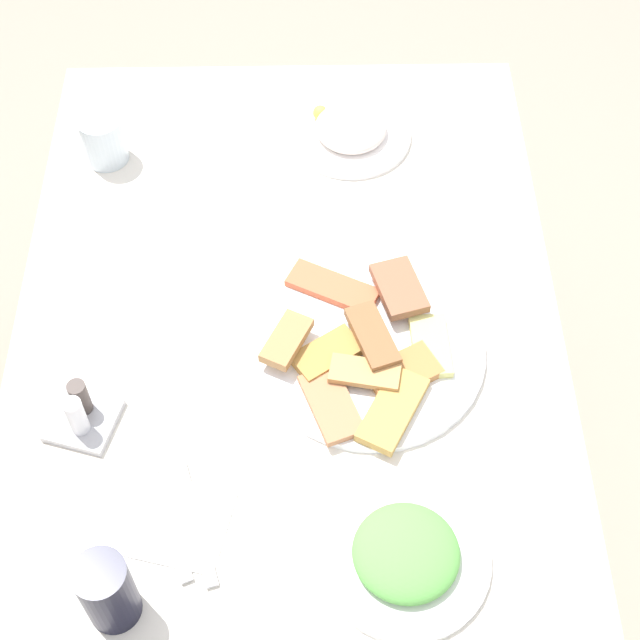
{
  "coord_description": "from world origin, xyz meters",
  "views": [
    {
      "loc": [
        -0.85,
        -0.03,
        1.92
      ],
      "look_at": [
        -0.02,
        -0.05,
        0.77
      ],
      "focal_mm": 53.95,
      "sensor_mm": 36.0,
      "label": 1
    }
  ],
  "objects_px": {
    "drinking_glass": "(103,139)",
    "salad_plate_greens": "(350,130)",
    "salad_plate_rice": "(406,555)",
    "condiment_caddy": "(81,414)",
    "pide_platter": "(369,350)",
    "soda_can": "(107,591)",
    "dining_table": "(289,349)",
    "paper_napkin": "(182,524)",
    "spoon": "(168,522)",
    "fork": "(195,522)"
  },
  "relations": [
    {
      "from": "pide_platter",
      "to": "salad_plate_greens",
      "type": "relative_size",
      "value": 1.67
    },
    {
      "from": "pide_platter",
      "to": "condiment_caddy",
      "type": "height_order",
      "value": "condiment_caddy"
    },
    {
      "from": "salad_plate_rice",
      "to": "fork",
      "type": "relative_size",
      "value": 1.21
    },
    {
      "from": "dining_table",
      "to": "pide_platter",
      "type": "relative_size",
      "value": 3.31
    },
    {
      "from": "paper_napkin",
      "to": "drinking_glass",
      "type": "bearing_deg",
      "value": 14.32
    },
    {
      "from": "soda_can",
      "to": "dining_table",
      "type": "bearing_deg",
      "value": -25.65
    },
    {
      "from": "pide_platter",
      "to": "drinking_glass",
      "type": "height_order",
      "value": "drinking_glass"
    },
    {
      "from": "dining_table",
      "to": "drinking_glass",
      "type": "relative_size",
      "value": 13.38
    },
    {
      "from": "salad_plate_greens",
      "to": "spoon",
      "type": "height_order",
      "value": "salad_plate_greens"
    },
    {
      "from": "soda_can",
      "to": "paper_napkin",
      "type": "height_order",
      "value": "soda_can"
    },
    {
      "from": "salad_plate_rice",
      "to": "spoon",
      "type": "bearing_deg",
      "value": 80.13
    },
    {
      "from": "drinking_glass",
      "to": "salad_plate_greens",
      "type": "bearing_deg",
      "value": -84.08
    },
    {
      "from": "paper_napkin",
      "to": "salad_plate_greens",
      "type": "bearing_deg",
      "value": -18.84
    },
    {
      "from": "salad_plate_greens",
      "to": "drinking_glass",
      "type": "height_order",
      "value": "drinking_glass"
    },
    {
      "from": "salad_plate_greens",
      "to": "salad_plate_rice",
      "type": "height_order",
      "value": "salad_plate_greens"
    },
    {
      "from": "dining_table",
      "to": "salad_plate_greens",
      "type": "relative_size",
      "value": 5.53
    },
    {
      "from": "drinking_glass",
      "to": "condiment_caddy",
      "type": "relative_size",
      "value": 0.78
    },
    {
      "from": "paper_napkin",
      "to": "fork",
      "type": "xyz_separation_m",
      "value": [
        0.0,
        -0.02,
        0.0
      ]
    },
    {
      "from": "drinking_glass",
      "to": "spoon",
      "type": "relative_size",
      "value": 0.51
    },
    {
      "from": "spoon",
      "to": "condiment_caddy",
      "type": "distance_m",
      "value": 0.2
    },
    {
      "from": "salad_plate_rice",
      "to": "condiment_caddy",
      "type": "bearing_deg",
      "value": 64.49
    },
    {
      "from": "salad_plate_rice",
      "to": "paper_napkin",
      "type": "relative_size",
      "value": 1.85
    },
    {
      "from": "fork",
      "to": "condiment_caddy",
      "type": "relative_size",
      "value": 1.63
    },
    {
      "from": "salad_plate_greens",
      "to": "condiment_caddy",
      "type": "bearing_deg",
      "value": 145.19
    },
    {
      "from": "dining_table",
      "to": "soda_can",
      "type": "height_order",
      "value": "soda_can"
    },
    {
      "from": "pide_platter",
      "to": "spoon",
      "type": "distance_m",
      "value": 0.38
    },
    {
      "from": "dining_table",
      "to": "spoon",
      "type": "bearing_deg",
      "value": 154.8
    },
    {
      "from": "drinking_glass",
      "to": "spoon",
      "type": "bearing_deg",
      "value": -167.11
    },
    {
      "from": "soda_can",
      "to": "condiment_caddy",
      "type": "xyz_separation_m",
      "value": [
        0.27,
        0.07,
        -0.04
      ]
    },
    {
      "from": "dining_table",
      "to": "soda_can",
      "type": "relative_size",
      "value": 9.56
    },
    {
      "from": "drinking_glass",
      "to": "condiment_caddy",
      "type": "xyz_separation_m",
      "value": [
        -0.52,
        -0.03,
        -0.02
      ]
    },
    {
      "from": "soda_can",
      "to": "drinking_glass",
      "type": "height_order",
      "value": "soda_can"
    },
    {
      "from": "drinking_glass",
      "to": "fork",
      "type": "height_order",
      "value": "drinking_glass"
    },
    {
      "from": "spoon",
      "to": "dining_table",
      "type": "bearing_deg",
      "value": -46.01
    },
    {
      "from": "dining_table",
      "to": "condiment_caddy",
      "type": "relative_size",
      "value": 10.42
    },
    {
      "from": "soda_can",
      "to": "fork",
      "type": "height_order",
      "value": "soda_can"
    },
    {
      "from": "dining_table",
      "to": "condiment_caddy",
      "type": "bearing_deg",
      "value": 121.58
    },
    {
      "from": "pide_platter",
      "to": "condiment_caddy",
      "type": "xyz_separation_m",
      "value": [
        -0.11,
        0.41,
        0.01
      ]
    },
    {
      "from": "salad_plate_greens",
      "to": "paper_napkin",
      "type": "height_order",
      "value": "salad_plate_greens"
    },
    {
      "from": "soda_can",
      "to": "spoon",
      "type": "xyz_separation_m",
      "value": [
        0.11,
        -0.06,
        -0.06
      ]
    },
    {
      "from": "pide_platter",
      "to": "soda_can",
      "type": "xyz_separation_m",
      "value": [
        -0.37,
        0.33,
        0.05
      ]
    },
    {
      "from": "dining_table",
      "to": "soda_can",
      "type": "bearing_deg",
      "value": 154.35
    },
    {
      "from": "salad_plate_greens",
      "to": "condiment_caddy",
      "type": "xyz_separation_m",
      "value": [
        -0.57,
        0.39,
        0.01
      ]
    },
    {
      "from": "fork",
      "to": "condiment_caddy",
      "type": "height_order",
      "value": "condiment_caddy"
    },
    {
      "from": "salad_plate_greens",
      "to": "drinking_glass",
      "type": "relative_size",
      "value": 2.42
    },
    {
      "from": "soda_can",
      "to": "spoon",
      "type": "bearing_deg",
      "value": -26.98
    },
    {
      "from": "salad_plate_rice",
      "to": "condiment_caddy",
      "type": "relative_size",
      "value": 1.97
    },
    {
      "from": "drinking_glass",
      "to": "paper_napkin",
      "type": "distance_m",
      "value": 0.7
    },
    {
      "from": "paper_napkin",
      "to": "pide_platter",
      "type": "bearing_deg",
      "value": -44.42
    },
    {
      "from": "pide_platter",
      "to": "soda_can",
      "type": "distance_m",
      "value": 0.5
    }
  ]
}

